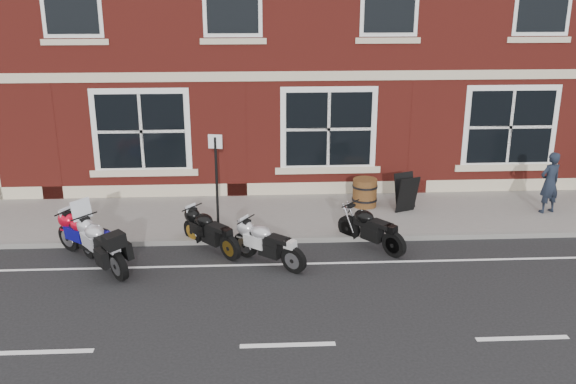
% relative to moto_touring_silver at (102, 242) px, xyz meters
% --- Properties ---
extents(ground, '(80.00, 80.00, 0.00)m').
position_rel_moto_touring_silver_xyz_m(ground, '(3.73, -0.28, -0.56)').
color(ground, black).
rests_on(ground, ground).
extents(sidewalk, '(30.00, 3.00, 0.12)m').
position_rel_moto_touring_silver_xyz_m(sidewalk, '(3.73, 2.72, -0.50)').
color(sidewalk, slate).
rests_on(sidewalk, ground).
extents(kerb, '(30.00, 0.16, 0.12)m').
position_rel_moto_touring_silver_xyz_m(kerb, '(3.73, 1.14, -0.50)').
color(kerb, slate).
rests_on(kerb, ground).
extents(moto_touring_silver, '(1.36, 1.75, 1.38)m').
position_rel_moto_touring_silver_xyz_m(moto_touring_silver, '(0.00, 0.00, 0.00)').
color(moto_touring_silver, black).
rests_on(moto_touring_silver, ground).
extents(moto_sport_red, '(1.67, 1.41, 0.93)m').
position_rel_moto_touring_silver_xyz_m(moto_sport_red, '(-0.40, 0.51, -0.03)').
color(moto_sport_red, black).
rests_on(moto_sport_red, ground).
extents(moto_sport_black, '(1.35, 1.51, 0.86)m').
position_rel_moto_touring_silver_xyz_m(moto_sport_black, '(2.23, 0.75, -0.07)').
color(moto_sport_black, black).
rests_on(moto_sport_black, ground).
extents(moto_sport_silver, '(1.52, 1.34, 0.86)m').
position_rel_moto_touring_silver_xyz_m(moto_sport_silver, '(3.49, -0.02, -0.07)').
color(moto_sport_silver, black).
rests_on(moto_sport_silver, ground).
extents(moto_naked_black, '(1.31, 1.59, 0.87)m').
position_rel_moto_touring_silver_xyz_m(moto_naked_black, '(5.82, 0.76, -0.06)').
color(moto_naked_black, black).
rests_on(moto_naked_black, ground).
extents(pedestrian_left, '(0.67, 0.54, 1.59)m').
position_rel_moto_touring_silver_xyz_m(pedestrian_left, '(10.69, 2.49, 0.35)').
color(pedestrian_left, black).
rests_on(pedestrian_left, sidewalk).
extents(a_board_sign, '(0.68, 0.57, 0.96)m').
position_rel_moto_touring_silver_xyz_m(a_board_sign, '(7.10, 2.81, 0.04)').
color(a_board_sign, black).
rests_on(a_board_sign, sidewalk).
extents(barrel_planter, '(0.66, 0.66, 0.74)m').
position_rel_moto_touring_silver_xyz_m(barrel_planter, '(6.10, 3.22, -0.07)').
color(barrel_planter, '#492D13').
rests_on(barrel_planter, sidewalk).
extents(parking_sign, '(0.33, 0.09, 2.32)m').
position_rel_moto_touring_silver_xyz_m(parking_sign, '(2.34, 1.73, 0.90)').
color(parking_sign, black).
rests_on(parking_sign, sidewalk).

